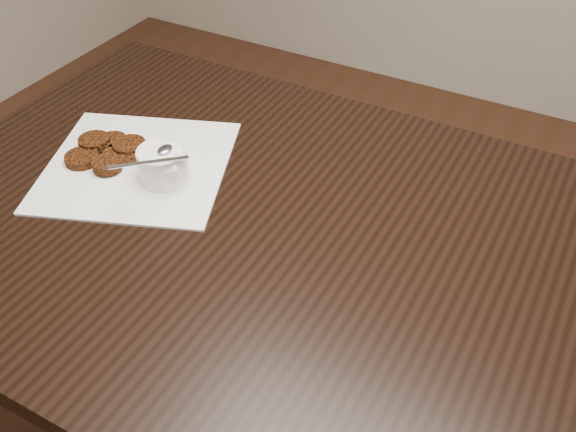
% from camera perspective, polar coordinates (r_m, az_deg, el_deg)
% --- Properties ---
extents(table, '(1.43, 0.92, 0.75)m').
position_cam_1_polar(table, '(1.37, 0.22, -13.40)').
color(table, black).
rests_on(table, floor).
extents(napkin, '(0.44, 0.44, 0.00)m').
position_cam_1_polar(napkin, '(1.28, -13.10, 4.34)').
color(napkin, white).
rests_on(napkin, table).
extents(sauce_ramekin, '(0.15, 0.15, 0.13)m').
position_cam_1_polar(sauce_ramekin, '(1.19, -11.10, 5.69)').
color(sauce_ramekin, white).
rests_on(sauce_ramekin, napkin).
extents(patty_cluster, '(0.25, 0.25, 0.02)m').
position_cam_1_polar(patty_cluster, '(1.31, -15.44, 5.57)').
color(patty_cluster, '#60280C').
rests_on(patty_cluster, napkin).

